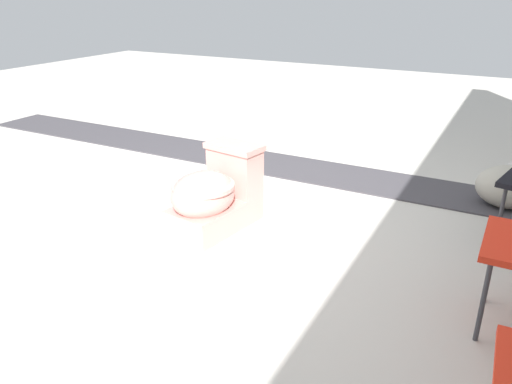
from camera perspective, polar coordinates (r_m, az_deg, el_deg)
name	(u,v)px	position (r m, az deg, el deg)	size (l,w,h in m)	color
ground_plane	(222,218)	(3.36, -3.89, -3.01)	(14.00, 14.00, 0.00)	beige
gravel_strip	(348,177)	(4.13, 10.48, 1.71)	(0.56, 8.00, 0.01)	#423F44
toilet	(214,195)	(3.16, -4.85, -0.37)	(0.68, 0.46, 0.52)	#E09E93
boulder_near	(510,187)	(3.89, 27.04, 0.51)	(0.45, 0.36, 0.30)	#ADA899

